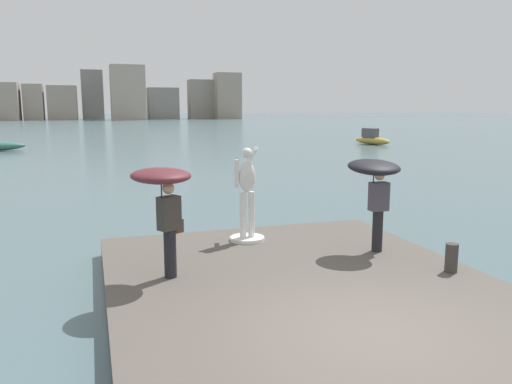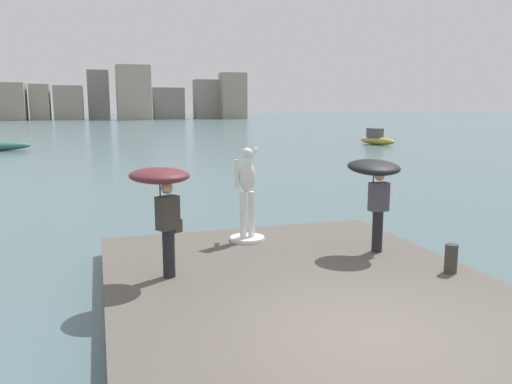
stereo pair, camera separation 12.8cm
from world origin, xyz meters
name	(u,v)px [view 1 (the left image)]	position (x,y,z in m)	size (l,w,h in m)	color
ground_plane	(133,146)	(0.00, 40.00, 0.00)	(400.00, 400.00, 0.00)	#4C666B
pier	(316,303)	(0.00, 1.63, 0.20)	(6.70, 9.26, 0.40)	#564F47
statue_white_figure	(247,200)	(-0.15, 5.10, 1.34)	(0.79, 0.96, 2.16)	white
onlooker_left	(163,191)	(-2.29, 3.07, 1.99)	(1.44, 1.45, 2.00)	black
onlooker_right	(375,178)	(2.13, 3.43, 1.97)	(1.09, 1.11, 1.99)	black
mooring_bollard	(451,258)	(2.79, 1.77, 0.67)	(0.23, 0.23, 0.54)	#38332D
boat_near	(372,139)	(20.81, 34.90, 0.52)	(1.98, 4.17, 1.47)	#B2993D
distant_skyline	(112,99)	(2.21, 133.26, 5.39)	(73.68, 13.04, 13.70)	gray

